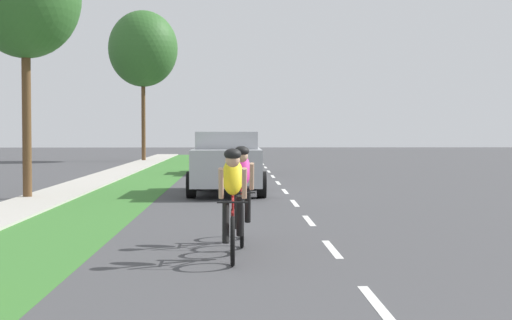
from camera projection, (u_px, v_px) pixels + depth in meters
The scene contains 9 objects.
ground_plane at pixel (286, 192), 22.75m from camera, with size 120.00×120.00×0.00m, color #424244.
grass_verge at pixel (127, 192), 22.63m from camera, with size 2.18×70.00×0.01m, color #38722D.
sidewalk_concrete at pixel (63, 192), 22.58m from camera, with size 1.56×70.00×0.10m, color #B2ADA3.
lane_markings_center at pixel (278, 183), 26.75m from camera, with size 0.12×54.07×0.01m.
cyclist_lead at pixel (233, 203), 10.80m from camera, with size 0.42×1.72×1.58m.
cyclist_trailing at pixel (242, 193), 12.41m from camera, with size 0.42×1.72×1.58m.
suv_silver at pixel (227, 161), 22.22m from camera, with size 2.15×4.70×1.79m.
sedan_black at pixel (225, 155), 32.90m from camera, with size 1.98×4.30×1.52m.
street_tree_far at pixel (143, 49), 45.67m from camera, with size 4.10×4.10×8.93m.
Camera 1 is at (-1.48, -2.67, 1.83)m, focal length 54.08 mm.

